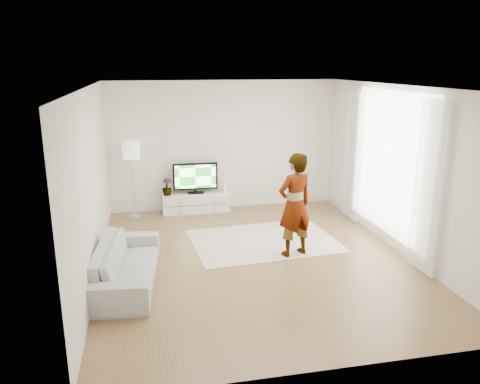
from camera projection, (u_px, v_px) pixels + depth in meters
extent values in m
plane|color=olive|center=(255.00, 259.00, 7.77)|extent=(6.00, 6.00, 0.00)
plane|color=white|center=(256.00, 87.00, 7.03)|extent=(6.00, 6.00, 0.00)
cube|color=silver|center=(91.00, 185.00, 6.91)|extent=(0.02, 6.00, 2.80)
cube|color=silver|center=(400.00, 170.00, 7.88)|extent=(0.02, 6.00, 2.80)
cube|color=silver|center=(224.00, 146.00, 10.23)|extent=(5.00, 0.02, 2.80)
cube|color=silver|center=(327.00, 247.00, 4.56)|extent=(5.00, 0.02, 2.80)
cube|color=white|center=(390.00, 164.00, 8.15)|extent=(0.01, 2.60, 2.50)
cube|color=white|center=(428.00, 188.00, 6.93)|extent=(0.04, 0.70, 2.60)
cube|color=white|center=(353.00, 156.00, 9.39)|extent=(0.04, 0.70, 2.60)
cube|color=white|center=(196.00, 203.00, 10.20)|extent=(1.45, 0.41, 0.41)
cube|color=black|center=(197.00, 205.00, 10.00)|extent=(1.41, 0.00, 0.01)
cube|color=black|center=(180.00, 206.00, 9.93)|extent=(0.01, 0.00, 0.36)
cube|color=black|center=(214.00, 204.00, 10.07)|extent=(0.01, 0.00, 0.36)
cube|color=black|center=(196.00, 193.00, 10.17)|extent=(0.34, 0.19, 0.02)
cube|color=black|center=(196.00, 191.00, 10.16)|extent=(0.07, 0.04, 0.07)
cube|color=black|center=(195.00, 176.00, 10.07)|extent=(0.96, 0.05, 0.59)
cube|color=#179217|center=(195.00, 177.00, 10.04)|extent=(0.88, 0.01, 0.50)
cube|color=white|center=(225.00, 187.00, 10.23)|extent=(0.07, 0.18, 0.24)
cube|color=#4CB2FF|center=(225.00, 187.00, 10.14)|extent=(0.01, 0.00, 0.13)
imported|color=#3F7238|center=(167.00, 187.00, 9.97)|extent=(0.22, 0.22, 0.37)
cube|color=beige|center=(264.00, 241.00, 8.54)|extent=(2.70, 2.04, 0.01)
imported|color=#334772|center=(295.00, 205.00, 7.70)|extent=(0.73, 0.59, 1.74)
imported|color=#A8A8A3|center=(127.00, 264.00, 6.84)|extent=(1.02, 2.16, 0.61)
cylinder|color=silver|center=(135.00, 216.00, 9.93)|extent=(0.28, 0.28, 0.02)
cylinder|color=silver|center=(133.00, 187.00, 9.77)|extent=(0.04, 0.04, 1.23)
cylinder|color=white|center=(131.00, 150.00, 9.56)|extent=(0.35, 0.35, 0.34)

